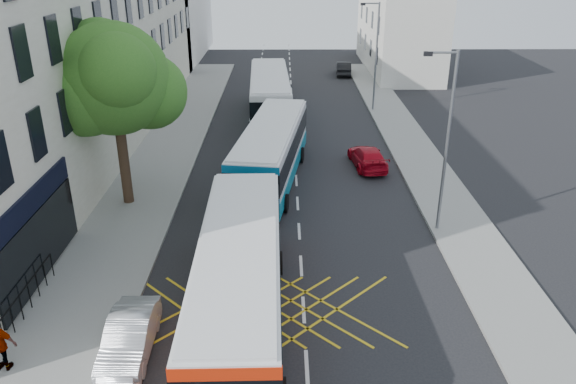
{
  "coord_description": "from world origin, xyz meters",
  "views": [
    {
      "loc": [
        -0.69,
        -10.68,
        12.05
      ],
      "look_at": [
        -0.51,
        11.47,
        2.2
      ],
      "focal_mm": 35.0,
      "sensor_mm": 36.0,
      "label": 1
    }
  ],
  "objects_px": {
    "street_tree": "(113,80)",
    "bus_mid": "(271,152)",
    "red_hatchback": "(368,157)",
    "bus_far": "(270,95)",
    "distant_car_grey": "(277,82)",
    "lamp_far": "(375,51)",
    "parked_car_silver": "(129,337)",
    "lamp_near": "(446,134)",
    "bus_near": "(240,281)",
    "distant_car_dark": "(344,68)"
  },
  "relations": [
    {
      "from": "lamp_near",
      "to": "bus_far",
      "type": "distance_m",
      "value": 19.93
    },
    {
      "from": "distant_car_dark",
      "to": "bus_near",
      "type": "bearing_deg",
      "value": 83.55
    },
    {
      "from": "bus_mid",
      "to": "red_hatchback",
      "type": "height_order",
      "value": "bus_mid"
    },
    {
      "from": "street_tree",
      "to": "distant_car_grey",
      "type": "relative_size",
      "value": 2.04
    },
    {
      "from": "street_tree",
      "to": "distant_car_grey",
      "type": "bearing_deg",
      "value": 73.6
    },
    {
      "from": "bus_mid",
      "to": "parked_car_silver",
      "type": "relative_size",
      "value": 3.0
    },
    {
      "from": "street_tree",
      "to": "lamp_far",
      "type": "relative_size",
      "value": 1.1
    },
    {
      "from": "bus_mid",
      "to": "parked_car_silver",
      "type": "distance_m",
      "value": 14.91
    },
    {
      "from": "bus_far",
      "to": "bus_mid",
      "type": "bearing_deg",
      "value": -90.62
    },
    {
      "from": "lamp_near",
      "to": "bus_near",
      "type": "relative_size",
      "value": 0.68
    },
    {
      "from": "parked_car_silver",
      "to": "red_hatchback",
      "type": "bearing_deg",
      "value": 57.82
    },
    {
      "from": "lamp_far",
      "to": "bus_far",
      "type": "relative_size",
      "value": 0.66
    },
    {
      "from": "lamp_far",
      "to": "red_hatchback",
      "type": "xyz_separation_m",
      "value": [
        -1.98,
        -11.94,
        -4.01
      ]
    },
    {
      "from": "bus_near",
      "to": "distant_car_dark",
      "type": "xyz_separation_m",
      "value": [
        7.48,
        40.03,
        -1.07
      ]
    },
    {
      "from": "bus_near",
      "to": "distant_car_dark",
      "type": "relative_size",
      "value": 2.94
    },
    {
      "from": "bus_mid",
      "to": "red_hatchback",
      "type": "relative_size",
      "value": 2.76
    },
    {
      "from": "lamp_far",
      "to": "bus_near",
      "type": "height_order",
      "value": "lamp_far"
    },
    {
      "from": "lamp_far",
      "to": "distant_car_dark",
      "type": "height_order",
      "value": "lamp_far"
    },
    {
      "from": "bus_far",
      "to": "parked_car_silver",
      "type": "bearing_deg",
      "value": -100.59
    },
    {
      "from": "lamp_near",
      "to": "parked_car_silver",
      "type": "xyz_separation_m",
      "value": [
        -11.8,
        -8.3,
        -3.98
      ]
    },
    {
      "from": "lamp_far",
      "to": "bus_far",
      "type": "height_order",
      "value": "lamp_far"
    },
    {
      "from": "lamp_far",
      "to": "distant_car_dark",
      "type": "distance_m",
      "value": 13.86
    },
    {
      "from": "parked_car_silver",
      "to": "distant_car_grey",
      "type": "relative_size",
      "value": 0.9
    },
    {
      "from": "lamp_near",
      "to": "distant_car_grey",
      "type": "distance_m",
      "value": 28.9
    },
    {
      "from": "lamp_near",
      "to": "bus_near",
      "type": "xyz_separation_m",
      "value": [
        -8.37,
        -6.77,
        -2.89
      ]
    },
    {
      "from": "street_tree",
      "to": "bus_mid",
      "type": "relative_size",
      "value": 0.76
    },
    {
      "from": "bus_mid",
      "to": "distant_car_grey",
      "type": "relative_size",
      "value": 2.69
    },
    {
      "from": "bus_near",
      "to": "red_hatchback",
      "type": "height_order",
      "value": "bus_near"
    },
    {
      "from": "street_tree",
      "to": "distant_car_grey",
      "type": "distance_m",
      "value": 26.34
    },
    {
      "from": "street_tree",
      "to": "red_hatchback",
      "type": "distance_m",
      "value": 14.84
    },
    {
      "from": "street_tree",
      "to": "lamp_far",
      "type": "bearing_deg",
      "value": 49.19
    },
    {
      "from": "parked_car_silver",
      "to": "bus_near",
      "type": "bearing_deg",
      "value": 22.83
    },
    {
      "from": "lamp_near",
      "to": "lamp_far",
      "type": "relative_size",
      "value": 1.0
    },
    {
      "from": "bus_mid",
      "to": "red_hatchback",
      "type": "bearing_deg",
      "value": 28.82
    },
    {
      "from": "bus_far",
      "to": "distant_car_dark",
      "type": "xyz_separation_m",
      "value": [
        7.02,
        15.18,
        -1.12
      ]
    },
    {
      "from": "red_hatchback",
      "to": "street_tree",
      "type": "bearing_deg",
      "value": 15.86
    },
    {
      "from": "bus_near",
      "to": "lamp_far",
      "type": "bearing_deg",
      "value": 71.68
    },
    {
      "from": "parked_car_silver",
      "to": "distant_car_grey",
      "type": "height_order",
      "value": "parked_car_silver"
    },
    {
      "from": "parked_car_silver",
      "to": "distant_car_grey",
      "type": "xyz_separation_m",
      "value": [
        4.35,
        35.94,
        -0.04
      ]
    },
    {
      "from": "bus_near",
      "to": "bus_far",
      "type": "relative_size",
      "value": 0.97
    },
    {
      "from": "bus_far",
      "to": "distant_car_grey",
      "type": "bearing_deg",
      "value": 85.01
    },
    {
      "from": "lamp_far",
      "to": "bus_mid",
      "type": "bearing_deg",
      "value": -118.33
    },
    {
      "from": "bus_near",
      "to": "parked_car_silver",
      "type": "relative_size",
      "value": 3.02
    },
    {
      "from": "bus_far",
      "to": "distant_car_grey",
      "type": "height_order",
      "value": "bus_far"
    },
    {
      "from": "bus_far",
      "to": "distant_car_dark",
      "type": "distance_m",
      "value": 16.77
    },
    {
      "from": "bus_mid",
      "to": "bus_far",
      "type": "bearing_deg",
      "value": 99.83
    },
    {
      "from": "bus_mid",
      "to": "lamp_near",
      "type": "bearing_deg",
      "value": -29.95
    },
    {
      "from": "bus_near",
      "to": "distant_car_grey",
      "type": "height_order",
      "value": "bus_near"
    },
    {
      "from": "parked_car_silver",
      "to": "bus_mid",
      "type": "bearing_deg",
      "value": 72.28
    },
    {
      "from": "bus_near",
      "to": "red_hatchback",
      "type": "xyz_separation_m",
      "value": [
        6.39,
        14.83,
        -1.12
      ]
    }
  ]
}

